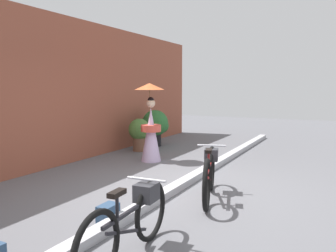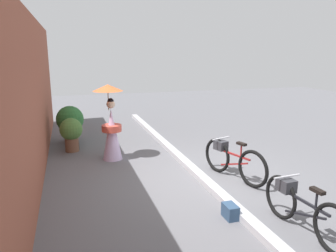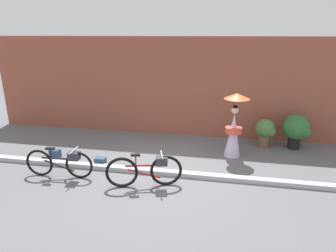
{
  "view_description": "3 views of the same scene",
  "coord_description": "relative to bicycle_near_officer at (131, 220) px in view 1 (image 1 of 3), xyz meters",
  "views": [
    {
      "loc": [
        -5.32,
        -2.55,
        1.78
      ],
      "look_at": [
        0.22,
        0.31,
        1.08
      ],
      "focal_mm": 36.87,
      "sensor_mm": 36.0,
      "label": 1
    },
    {
      "loc": [
        -6.05,
        2.59,
        2.64
      ],
      "look_at": [
        0.66,
        0.5,
        1.04
      ],
      "focal_mm": 34.61,
      "sensor_mm": 36.0,
      "label": 2
    },
    {
      "loc": [
        1.48,
        -6.71,
        3.51
      ],
      "look_at": [
        0.16,
        0.13,
        1.29
      ],
      "focal_mm": 31.3,
      "sensor_mm": 36.0,
      "label": 3
    }
  ],
  "objects": [
    {
      "name": "ground_plane",
      "position": [
        2.43,
        0.62,
        -0.4
      ],
      "size": [
        30.0,
        30.0,
        0.0
      ],
      "primitive_type": "plane",
      "color": "slate"
    },
    {
      "name": "building_wall",
      "position": [
        2.43,
        4.01,
        1.3
      ],
      "size": [
        14.0,
        0.4,
        3.41
      ],
      "primitive_type": "cube",
      "color": "brown",
      "rests_on": "ground_plane"
    },
    {
      "name": "sidewalk_curb",
      "position": [
        2.43,
        0.62,
        -0.34
      ],
      "size": [
        14.0,
        0.2,
        0.12
      ],
      "primitive_type": "cube",
      "color": "#B2B2B7",
      "rests_on": "ground_plane"
    },
    {
      "name": "bicycle_near_officer",
      "position": [
        0.0,
        0.0,
        0.0
      ],
      "size": [
        1.77,
        0.48,
        0.79
      ],
      "color": "black",
      "rests_on": "ground_plane"
    },
    {
      "name": "bicycle_far_side",
      "position": [
        2.22,
        -0.04,
        0.02
      ],
      "size": [
        1.76,
        0.64,
        0.85
      ],
      "color": "black",
      "rests_on": "ground_plane"
    },
    {
      "name": "person_with_parasol",
      "position": [
        4.26,
        2.23,
        0.51
      ],
      "size": [
        0.73,
        0.73,
        1.89
      ],
      "color": "silver",
      "rests_on": "ground_plane"
    },
    {
      "name": "potted_plant_by_door",
      "position": [
        5.29,
        3.17,
        0.13
      ],
      "size": [
        0.62,
        0.61,
        0.92
      ],
      "color": "brown",
      "rests_on": "ground_plane"
    },
    {
      "name": "potted_plant_small",
      "position": [
        6.21,
        3.18,
        0.25
      ],
      "size": [
        0.82,
        0.8,
        1.11
      ],
      "color": "black",
      "rests_on": "ground_plane"
    },
    {
      "name": "backpack_on_pavement",
      "position": [
        0.68,
        0.8,
        -0.28
      ],
      "size": [
        0.29,
        0.19,
        0.23
      ],
      "color": "navy",
      "rests_on": "ground_plane"
    }
  ]
}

